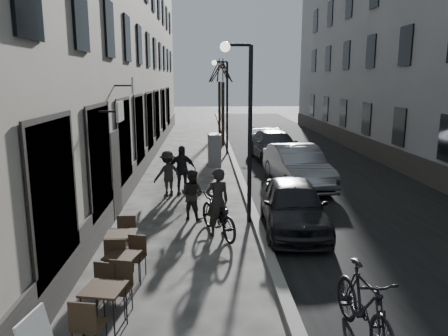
{
  "coord_description": "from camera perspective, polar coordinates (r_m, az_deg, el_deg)",
  "views": [
    {
      "loc": [
        -1.29,
        -6.14,
        4.11
      ],
      "look_at": [
        -0.77,
        5.11,
        1.8
      ],
      "focal_mm": 35.0,
      "sensor_mm": 36.0,
      "label": 1
    }
  ],
  "objects": [
    {
      "name": "bistro_set_b",
      "position": [
        9.04,
        -13.09,
        -12.62
      ],
      "size": [
        0.79,
        1.53,
        0.87
      ],
      "rotation": [
        0.0,
        0.0,
        -0.27
      ],
      "color": "black",
      "rests_on": "ground"
    },
    {
      "name": "road",
      "position": [
        23.09,
        10.26,
        1.16
      ],
      "size": [
        7.3,
        60.0,
        0.0
      ],
      "primitive_type": "cube",
      "color": "black",
      "rests_on": "ground"
    },
    {
      "name": "pedestrian_near",
      "position": [
        12.96,
        -4.21,
        -3.47
      ],
      "size": [
        0.91,
        0.85,
        1.5
      ],
      "primitive_type": "imported",
      "rotation": [
        0.0,
        0.0,
        2.64
      ],
      "color": "#282522",
      "rests_on": "ground"
    },
    {
      "name": "car_mid",
      "position": [
        17.09,
        9.53,
        0.23
      ],
      "size": [
        2.09,
        4.92,
        1.58
      ],
      "primitive_type": "imported",
      "rotation": [
        0.0,
        0.0,
        0.09
      ],
      "color": "gray",
      "rests_on": "ground"
    },
    {
      "name": "cyclist_rider",
      "position": [
        11.55,
        -0.85,
        -4.46
      ],
      "size": [
        0.78,
        0.65,
        1.83
      ],
      "primitive_type": "imported",
      "rotation": [
        0.0,
        0.0,
        3.52
      ],
      "color": "black",
      "rests_on": "ground"
    },
    {
      "name": "streetlamp_near",
      "position": [
        12.22,
        2.63,
        7.13
      ],
      "size": [
        0.9,
        0.28,
        5.09
      ],
      "color": "black",
      "rests_on": "ground"
    },
    {
      "name": "bicycle",
      "position": [
        11.66,
        -0.85,
        -6.14
      ],
      "size": [
        1.48,
        2.25,
        1.12
      ],
      "primitive_type": "imported",
      "rotation": [
        0.0,
        0.0,
        3.52
      ],
      "color": "black",
      "rests_on": "ground"
    },
    {
      "name": "streetlamp_far",
      "position": [
        24.18,
        0.0,
        9.34
      ],
      "size": [
        0.9,
        0.28,
        5.09
      ],
      "color": "black",
      "rests_on": "ground"
    },
    {
      "name": "pedestrian_far",
      "position": [
        15.77,
        -5.56,
        -0.26
      ],
      "size": [
        1.07,
        0.53,
        1.77
      ],
      "primitive_type": "imported",
      "rotation": [
        0.0,
        0.0,
        0.09
      ],
      "color": "black",
      "rests_on": "ground"
    },
    {
      "name": "moped",
      "position": [
        7.52,
        17.81,
        -16.67
      ],
      "size": [
        0.76,
        2.09,
        1.23
      ],
      "primitive_type": "imported",
      "rotation": [
        0.0,
        0.0,
        0.09
      ],
      "color": "black",
      "rests_on": "ground"
    },
    {
      "name": "tree_far",
      "position": [
        33.16,
        -0.61,
        12.55
      ],
      "size": [
        2.4,
        2.4,
        5.7
      ],
      "color": "black",
      "rests_on": "ground"
    },
    {
      "name": "bistro_set_a",
      "position": [
        7.73,
        -15.34,
        -16.87
      ],
      "size": [
        0.75,
        1.62,
        0.93
      ],
      "rotation": [
        0.0,
        0.0,
        -0.19
      ],
      "color": "black",
      "rests_on": "ground"
    },
    {
      "name": "bistro_set_c",
      "position": [
        10.01,
        -13.21,
        -9.96
      ],
      "size": [
        0.66,
        1.6,
        0.94
      ],
      "rotation": [
        0.0,
        0.0,
        0.02
      ],
      "color": "black",
      "rests_on": "ground"
    },
    {
      "name": "pedestrian_mid",
      "position": [
        15.61,
        -7.34,
        -0.71
      ],
      "size": [
        1.2,
        1.01,
        1.62
      ],
      "primitive_type": "imported",
      "rotation": [
        0.0,
        0.0,
        3.61
      ],
      "color": "black",
      "rests_on": "ground"
    },
    {
      "name": "utility_cabinet",
      "position": [
        20.88,
        -1.27,
        2.39
      ],
      "size": [
        0.63,
        1.06,
        1.54
      ],
      "primitive_type": "cube",
      "rotation": [
        0.0,
        0.0,
        0.06
      ],
      "color": "slate",
      "rests_on": "ground"
    },
    {
      "name": "car_near",
      "position": [
        12.15,
        9.03,
        -4.82
      ],
      "size": [
        1.94,
        4.24,
        1.41
      ],
      "primitive_type": "imported",
      "rotation": [
        0.0,
        0.0,
        -0.07
      ],
      "color": "black",
      "rests_on": "ground"
    },
    {
      "name": "kerb",
      "position": [
        22.55,
        1.18,
        1.25
      ],
      "size": [
        0.25,
        60.0,
        0.12
      ],
      "primitive_type": "cube",
      "color": "gray",
      "rests_on": "ground"
    },
    {
      "name": "car_far",
      "position": [
        22.38,
        6.62,
        2.86
      ],
      "size": [
        2.51,
        5.28,
        1.48
      ],
      "primitive_type": "imported",
      "rotation": [
        0.0,
        0.0,
        0.09
      ],
      "color": "#33363C",
      "rests_on": "ground"
    },
    {
      "name": "tree_near",
      "position": [
        27.17,
        -0.14,
        12.76
      ],
      "size": [
        2.4,
        2.4,
        5.7
      ],
      "color": "black",
      "rests_on": "ground"
    }
  ]
}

